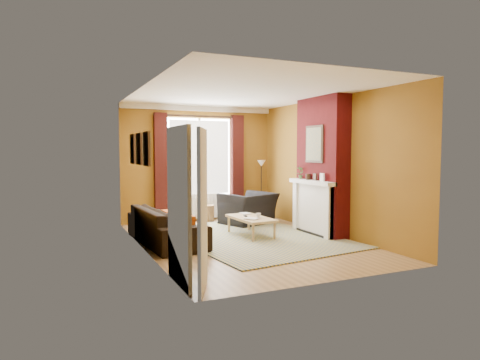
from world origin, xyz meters
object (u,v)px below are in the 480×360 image
at_px(wicker_stool, 208,213).
at_px(floor_lamp, 261,172).
at_px(sofa, 166,226).
at_px(armchair, 248,209).
at_px(coffee_table, 251,219).

height_order(wicker_stool, floor_lamp, floor_lamp).
bearing_deg(sofa, floor_lamp, -60.70).
xyz_separation_m(armchair, wicker_stool, (-0.74, 0.74, -0.17)).
bearing_deg(wicker_stool, sofa, -127.79).
bearing_deg(armchair, wicker_stool, -66.58).
xyz_separation_m(sofa, armchair, (2.26, 1.21, 0.04)).
xyz_separation_m(sofa, floor_lamp, (2.97, 1.96, 0.83)).
bearing_deg(sofa, wicker_stool, -41.87).
relative_size(coffee_table, wicker_stool, 2.91).
height_order(sofa, coffee_table, sofa).
relative_size(wicker_stool, floor_lamp, 0.28).
bearing_deg(armchair, sofa, 6.94).
distance_m(coffee_table, floor_lamp, 2.54).
distance_m(armchair, floor_lamp, 1.30).
bearing_deg(floor_lamp, sofa, -146.62).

